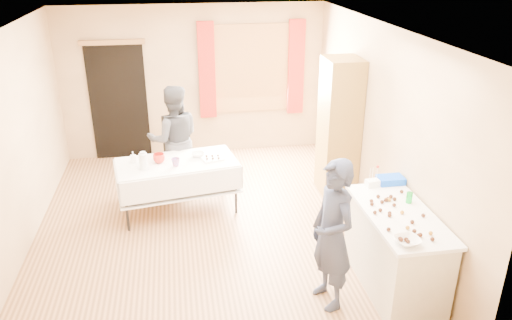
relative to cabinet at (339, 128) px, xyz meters
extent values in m
cube|color=#9E7047|center=(-1.99, -0.82, -1.03)|extent=(4.50, 5.50, 0.02)
cube|color=white|center=(-1.99, -0.82, 1.59)|extent=(4.50, 5.50, 0.02)
cube|color=tan|center=(-1.99, 1.94, 0.28)|extent=(4.50, 0.02, 2.60)
cube|color=tan|center=(-1.99, -3.58, 0.28)|extent=(4.50, 0.02, 2.60)
cube|color=tan|center=(-4.25, -0.82, 0.28)|extent=(0.02, 5.50, 2.60)
cube|color=tan|center=(0.27, -0.82, 0.28)|extent=(0.02, 5.50, 2.60)
cube|color=olive|center=(-0.99, 1.90, 0.48)|extent=(1.32, 0.06, 1.52)
cube|color=white|center=(-0.99, 1.89, 0.48)|extent=(1.20, 0.02, 1.40)
cube|color=#B42118|center=(-1.77, 1.85, 0.48)|extent=(0.28, 0.06, 1.65)
cube|color=#B42118|center=(-0.21, 1.85, 0.48)|extent=(0.28, 0.06, 1.65)
cube|color=black|center=(-3.29, 1.91, -0.02)|extent=(0.95, 0.04, 2.00)
cube|color=olive|center=(-3.29, 1.88, 1.00)|extent=(1.05, 0.06, 0.08)
cube|color=olive|center=(0.00, 0.00, 0.00)|extent=(0.50, 0.60, 2.04)
cube|color=beige|center=(-0.10, -2.34, -0.59)|extent=(0.63, 1.39, 0.86)
cube|color=white|center=(-0.10, -2.34, -0.13)|extent=(0.68, 1.44, 0.04)
cube|color=white|center=(-2.37, -0.24, -0.29)|extent=(1.71, 1.05, 0.04)
cube|color=black|center=(-2.28, 0.69, -0.55)|extent=(0.57, 0.57, 0.06)
cube|color=black|center=(-2.35, 0.88, -0.26)|extent=(0.43, 0.20, 0.63)
imported|color=#1E233A|center=(-0.87, -2.49, -0.21)|extent=(0.77, 0.66, 1.61)
imported|color=black|center=(-2.38, 0.44, -0.20)|extent=(0.88, 0.73, 1.64)
cylinder|color=green|center=(0.09, -2.14, -0.05)|extent=(0.09, 0.09, 0.12)
imported|color=white|center=(-0.28, -2.90, -0.08)|extent=(0.30, 0.30, 0.06)
cube|color=white|center=(-0.15, -1.70, -0.07)|extent=(0.16, 0.12, 0.08)
cube|color=blue|center=(0.09, -1.65, -0.07)|extent=(0.30, 0.20, 0.08)
cylinder|color=silver|center=(-2.79, -0.42, -0.16)|extent=(0.11, 0.11, 0.22)
imported|color=#B22519|center=(-2.60, -0.23, -0.21)|extent=(0.22, 0.22, 0.13)
imported|color=red|center=(-2.38, -0.38, -0.22)|extent=(0.20, 0.20, 0.11)
imported|color=white|center=(-2.07, -0.10, -0.24)|extent=(0.26, 0.26, 0.06)
cube|color=white|center=(-1.87, -0.25, -0.26)|extent=(0.32, 0.27, 0.02)
imported|color=white|center=(-2.94, -0.17, -0.19)|extent=(0.07, 0.08, 0.15)
sphere|color=#3F2314|center=(-0.14, -2.07, -0.09)|extent=(0.04, 0.04, 0.04)
sphere|color=black|center=(-0.13, -2.73, -0.09)|extent=(0.04, 0.04, 0.04)
sphere|color=black|center=(-0.27, -2.90, -0.09)|extent=(0.04, 0.04, 0.04)
sphere|color=black|center=(-0.11, -2.06, -0.09)|extent=(0.04, 0.04, 0.04)
sphere|color=black|center=(-0.15, -2.08, -0.09)|extent=(0.04, 0.04, 0.04)
sphere|color=black|center=(-0.10, -2.20, -0.09)|extent=(0.04, 0.04, 0.04)
sphere|color=#3F2314|center=(-0.11, -2.08, -0.09)|extent=(0.04, 0.04, 0.04)
sphere|color=black|center=(-0.04, -2.08, -0.09)|extent=(0.04, 0.04, 0.04)
sphere|color=black|center=(-0.20, -2.12, -0.09)|extent=(0.04, 0.04, 0.04)
sphere|color=black|center=(-0.31, -2.08, -0.09)|extent=(0.04, 0.04, 0.04)
sphere|color=black|center=(0.11, -1.92, -0.09)|extent=(0.04, 0.04, 0.04)
sphere|color=black|center=(-0.24, -2.40, -0.09)|extent=(0.04, 0.04, 0.04)
sphere|color=#3F2314|center=(0.01, -2.80, -0.09)|extent=(0.04, 0.04, 0.04)
sphere|color=black|center=(-0.10, -2.81, -0.09)|extent=(0.04, 0.04, 0.04)
sphere|color=black|center=(0.10, -2.46, -0.09)|extent=(0.04, 0.04, 0.04)
sphere|color=black|center=(-0.36, -2.66, -0.09)|extent=(0.04, 0.04, 0.04)
sphere|color=black|center=(-0.22, -2.36, -0.09)|extent=(0.04, 0.04, 0.04)
sphere|color=black|center=(-0.33, -2.15, -0.09)|extent=(0.04, 0.04, 0.04)
sphere|color=#3F2314|center=(-0.09, -2.37, -0.09)|extent=(0.04, 0.04, 0.04)
sphere|color=black|center=(-0.07, -2.57, -0.09)|extent=(0.04, 0.04, 0.04)
sphere|color=black|center=(-0.27, -2.86, -0.09)|extent=(0.04, 0.04, 0.04)
sphere|color=black|center=(-0.32, -2.86, -0.09)|extent=(0.04, 0.04, 0.04)
sphere|color=black|center=(-0.29, -2.29, -0.09)|extent=(0.04, 0.04, 0.04)
sphere|color=black|center=(-0.20, -1.99, -0.09)|extent=(0.04, 0.04, 0.04)
sphere|color=#3F2314|center=(-0.17, -2.66, -0.09)|extent=(0.04, 0.04, 0.04)
sphere|color=black|center=(-0.03, -2.90, -0.09)|extent=(0.04, 0.04, 0.04)
sphere|color=black|center=(-0.06, -2.02, -0.09)|extent=(0.04, 0.04, 0.04)
sphere|color=black|center=(-0.37, -2.32, -0.09)|extent=(0.04, 0.04, 0.04)
sphere|color=black|center=(-0.32, -2.84, -0.09)|extent=(0.04, 0.04, 0.04)
sphere|color=black|center=(-0.12, -2.81, -0.09)|extent=(0.04, 0.04, 0.04)
camera|label=1|loc=(-2.32, -6.57, 2.45)|focal=35.00mm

